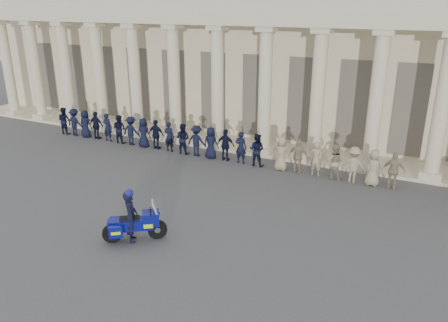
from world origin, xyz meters
TOP-DOWN VIEW (x-y plane):
  - ground at (0.00, 0.00)m, footprint 90.00×90.00m
  - building at (-0.00, 14.74)m, footprint 40.00×12.50m
  - officer_rank at (-1.70, 6.34)m, footprint 19.17×0.60m
  - motorcycle at (0.76, -1.84)m, footprint 1.75×1.49m
  - rider at (0.67, -1.91)m, footprint 0.71×0.76m

SIDE VIEW (x-z plane):
  - ground at x=0.00m, z-range 0.00..0.00m
  - motorcycle at x=0.76m, z-range -0.09..1.24m
  - officer_rank at x=-1.70m, z-range 0.00..1.58m
  - rider at x=0.67m, z-range -0.01..1.82m
  - building at x=0.00m, z-range 0.02..9.02m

